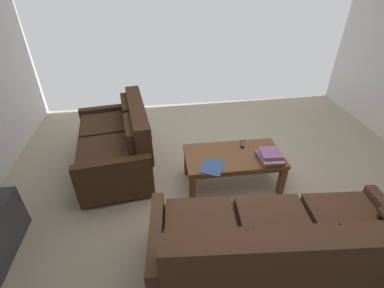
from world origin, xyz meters
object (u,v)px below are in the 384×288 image
object	(u,v)px
sofa_main	(278,248)
loose_magazine	(212,167)
loveseat_near	(118,144)
coffee_table	(233,159)
book_stack	(270,156)
tv_remote	(242,144)

from	to	relation	value
sofa_main	loose_magazine	world-z (taller)	sofa_main
loveseat_near	coffee_table	world-z (taller)	loveseat_near
loveseat_near	loose_magazine	xyz separation A→B (m)	(-1.09, 0.70, 0.06)
book_stack	loose_magazine	bearing A→B (deg)	2.91
sofa_main	tv_remote	world-z (taller)	sofa_main
coffee_table	loveseat_near	bearing A→B (deg)	-20.13
tv_remote	book_stack	bearing A→B (deg)	121.65
sofa_main	book_stack	bearing A→B (deg)	-106.98
sofa_main	loveseat_near	bearing A→B (deg)	-50.30
tv_remote	loose_magazine	distance (m)	0.60
loveseat_near	book_stack	distance (m)	1.88
book_stack	sofa_main	bearing A→B (deg)	73.02
book_stack	tv_remote	bearing A→B (deg)	-58.35
loose_magazine	loveseat_near	bearing A→B (deg)	173.14
sofa_main	loveseat_near	xyz separation A→B (m)	(1.43, -1.73, 0.01)
coffee_table	book_stack	xyz separation A→B (m)	(-0.38, 0.16, 0.12)
coffee_table	book_stack	bearing A→B (deg)	157.30
loveseat_near	loose_magazine	bearing A→B (deg)	147.30
loose_magazine	coffee_table	bearing A→B (deg)	58.89
coffee_table	loose_magazine	bearing A→B (deg)	33.05
loveseat_near	book_stack	size ratio (longest dim) A/B	4.79
loveseat_near	book_stack	xyz separation A→B (m)	(-1.76, 0.66, 0.11)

